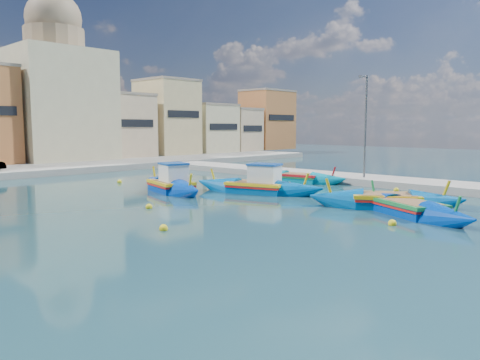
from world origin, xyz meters
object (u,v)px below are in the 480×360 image
luzzu_cyan_mid (299,179)px  church_block (57,89)px  luzzu_turquoise_cabin (258,187)px  luzzu_blue_south (410,210)px  luzzu_cyan_south (386,202)px  luzzu_blue_cabin (171,186)px  quay_street_lamp (365,126)px

luzzu_cyan_mid → church_block: bearing=99.5°
luzzu_turquoise_cabin → luzzu_blue_south: size_ratio=1.13×
luzzu_cyan_south → luzzu_blue_cabin: bearing=107.1°
church_block → luzzu_cyan_mid: (5.00, -29.85, -8.16)m
luzzu_blue_south → luzzu_cyan_south: luzzu_cyan_south is taller
luzzu_turquoise_cabin → luzzu_cyan_mid: bearing=13.6°
quay_street_lamp → luzzu_cyan_mid: size_ratio=0.99×
church_block → luzzu_blue_south: (-2.30, -41.85, -8.16)m
quay_street_lamp → luzzu_blue_south: bearing=-141.1°
luzzu_blue_cabin → luzzu_cyan_south: bearing=-72.9°
church_block → luzzu_blue_south: bearing=-93.1°
luzzu_cyan_mid → luzzu_turquoise_cabin: bearing=-166.4°
luzzu_cyan_south → luzzu_turquoise_cabin: bearing=93.5°
luzzu_turquoise_cabin → luzzu_cyan_south: (0.53, -8.58, -0.08)m
quay_street_lamp → luzzu_cyan_mid: bearing=120.5°
quay_street_lamp → luzzu_cyan_south: quay_street_lamp is taller
luzzu_turquoise_cabin → luzzu_blue_cabin: bearing=127.7°
luzzu_turquoise_cabin → luzzu_blue_cabin: 5.72m
luzzu_turquoise_cabin → luzzu_blue_south: (-0.62, -10.38, -0.11)m
luzzu_blue_south → luzzu_cyan_south: bearing=57.6°
luzzu_cyan_mid → luzzu_cyan_south: 11.91m
quay_street_lamp → luzzu_blue_cabin: size_ratio=0.93×
luzzu_blue_cabin → luzzu_cyan_south: (4.03, -13.10, -0.08)m
luzzu_blue_cabin → luzzu_turquoise_cabin: bearing=-52.3°
luzzu_blue_south → church_block: bearing=86.9°
luzzu_cyan_mid → luzzu_cyan_south: luzzu_cyan_south is taller
luzzu_turquoise_cabin → luzzu_cyan_mid: 6.88m
church_block → luzzu_blue_south: 42.70m
quay_street_lamp → luzzu_blue_south: size_ratio=0.96×
church_block → quay_street_lamp: church_block is taller
church_block → luzzu_cyan_south: church_block is taller
luzzu_turquoise_cabin → luzzu_blue_south: luzzu_turquoise_cabin is taller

